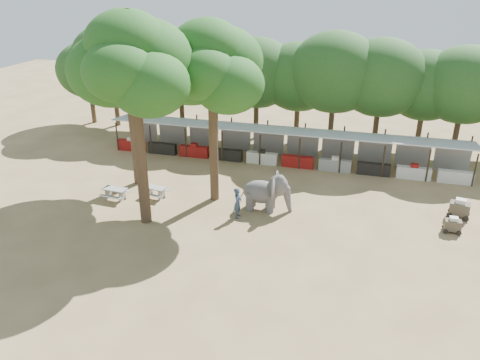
% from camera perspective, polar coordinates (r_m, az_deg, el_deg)
% --- Properties ---
extents(ground, '(100.00, 100.00, 0.00)m').
position_cam_1_polar(ground, '(25.12, -0.83, -8.90)').
color(ground, brown).
rests_on(ground, ground).
extents(vendor_stalls, '(28.00, 2.99, 2.80)m').
position_cam_1_polar(vendor_stalls, '(36.79, 5.17, 4.04)').
color(vendor_stalls, '#ABADB3').
rests_on(vendor_stalls, ground).
extents(yard_tree_left, '(7.10, 6.90, 11.02)m').
position_cam_1_polar(yard_tree_left, '(31.80, -13.58, 13.45)').
color(yard_tree_left, '#332316').
rests_on(yard_tree_left, ground).
extents(yard_tree_center, '(7.10, 6.90, 12.04)m').
position_cam_1_polar(yard_tree_center, '(25.88, -13.08, 13.51)').
color(yard_tree_center, '#332316').
rests_on(yard_tree_center, ground).
extents(yard_tree_back, '(7.10, 6.90, 11.36)m').
position_cam_1_polar(yard_tree_back, '(28.44, -3.62, 13.58)').
color(yard_tree_back, '#332316').
rests_on(yard_tree_back, ground).
extents(backdrop_trees, '(46.46, 5.95, 8.33)m').
position_cam_1_polar(backdrop_trees, '(40.54, 6.78, 12.19)').
color(backdrop_trees, '#332316').
rests_on(backdrop_trees, ground).
extents(elephant, '(3.17, 2.43, 2.43)m').
position_cam_1_polar(elephant, '(29.01, 3.29, -1.45)').
color(elephant, '#484546').
rests_on(elephant, ground).
extents(handler, '(0.47, 0.70, 1.93)m').
position_cam_1_polar(handler, '(28.14, -0.28, -2.81)').
color(handler, '#26384C').
rests_on(handler, ground).
extents(picnic_table_near, '(1.64, 1.50, 0.77)m').
position_cam_1_polar(picnic_table_near, '(31.63, -14.97, -1.45)').
color(picnic_table_near, gray).
rests_on(picnic_table_near, ground).
extents(picnic_table_far, '(1.71, 1.59, 0.74)m').
position_cam_1_polar(picnic_table_far, '(31.35, -10.30, -1.27)').
color(picnic_table_far, gray).
rests_on(picnic_table_far, ground).
extents(cart_front, '(0.99, 0.66, 0.96)m').
position_cam_1_polar(cart_front, '(29.40, 24.50, -4.99)').
color(cart_front, '#3D3429').
rests_on(cart_front, ground).
extents(cart_back, '(1.40, 1.06, 1.22)m').
position_cam_1_polar(cart_back, '(31.25, 25.19, -3.15)').
color(cart_back, '#3D3429').
rests_on(cart_back, ground).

